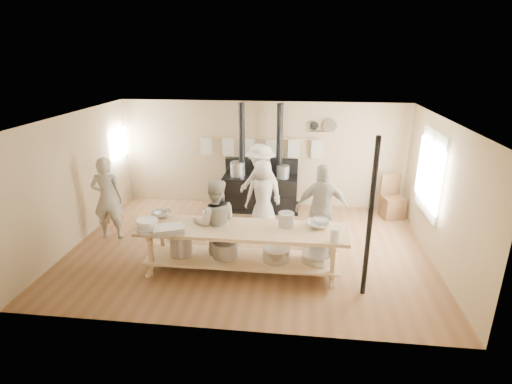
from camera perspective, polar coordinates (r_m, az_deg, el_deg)
ground at (r=8.08m, az=-1.00°, el=-7.97°), size 7.00×7.00×0.00m
room_shell at (r=7.47m, az=-1.08°, el=3.13°), size 7.00×7.00×7.00m
window_right at (r=8.40m, az=23.73°, el=2.44°), size 0.09×1.50×1.65m
left_opening at (r=10.34m, az=-18.96°, el=6.59°), size 0.00×0.90×0.90m
stove at (r=9.81m, az=0.57°, el=0.44°), size 1.90×0.75×2.60m
towel_rail at (r=9.79m, az=0.81°, el=6.76°), size 3.00×0.04×0.47m
back_wall_shelf at (r=9.70m, az=9.59°, el=9.02°), size 0.63×0.14×0.32m
prep_table at (r=7.05m, az=-2.07°, el=-7.58°), size 3.60×0.90×0.85m
support_post at (r=6.34m, az=15.98°, el=-3.85°), size 0.08×0.08×2.60m
cook_far_left at (r=8.71m, az=-20.42°, el=-0.89°), size 0.69×0.50×1.75m
cook_left at (r=7.19m, az=-5.79°, el=-4.46°), size 0.91×0.77×1.64m
cook_center at (r=8.62m, az=0.99°, el=-0.46°), size 0.89×0.74×1.56m
cook_right at (r=7.78m, az=9.41°, el=-2.32°), size 1.05×0.51×1.74m
cook_by_window at (r=8.97m, az=0.64°, el=1.18°), size 1.34×1.24×1.81m
chair at (r=9.94m, az=18.86°, el=-1.77°), size 0.57×0.57×1.00m
bowl_white_a at (r=6.99m, az=-15.18°, el=-5.12°), size 0.43×0.43×0.10m
bowl_steel_a at (r=7.55m, az=-13.39°, el=-3.03°), size 0.49×0.49×0.11m
bowl_white_b at (r=7.01m, az=8.91°, el=-4.58°), size 0.46×0.46×0.10m
bowl_steel_b at (r=7.13m, az=9.48°, el=-4.16°), size 0.44×0.44×0.10m
roasting_pan at (r=6.86m, az=-12.40°, el=-5.28°), size 0.60×0.51×0.11m
mixing_bowl_large at (r=7.27m, az=-5.88°, el=-3.32°), size 0.58×0.58×0.15m
bucket_galv at (r=6.94m, az=4.34°, el=-3.94°), size 0.34×0.34×0.25m
deep_bowl_enamel at (r=6.96m, az=-15.22°, el=-4.67°), size 0.39×0.39×0.22m
pitcher at (r=6.52m, az=11.19°, el=-6.05°), size 0.15×0.15×0.22m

